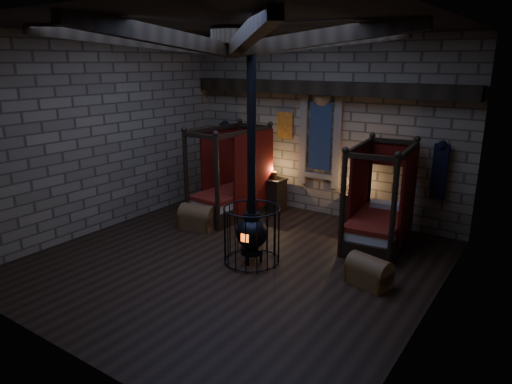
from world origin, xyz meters
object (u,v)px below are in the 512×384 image
Objects in this scene: trunk_left at (198,218)px; bed_left at (232,194)px; bed_right at (379,220)px; trunk_right at (369,272)px; stove at (252,230)px.

bed_left is at bearing 78.19° from trunk_left.
bed_right is 1.92m from trunk_right.
trunk_left is (-3.66, -1.42, -0.26)m from bed_right.
bed_right reaches higher than trunk_left.
trunk_right is at bearing -80.20° from bed_right.
bed_right is at bearing 11.19° from trunk_left.
trunk_left is (-0.04, -1.23, -0.27)m from bed_left.
trunk_right is at bearing 1.35° from stove.
stove is (-1.64, -2.20, 0.13)m from bed_right.
trunk_left is at bearing -87.94° from bed_left.
bed_left is 2.83m from stove.
stove is (-2.15, -0.37, 0.41)m from trunk_right.
stove is (2.02, -0.79, 0.39)m from trunk_left.
bed_right is at bearing 120.06° from trunk_right.
bed_left is at bearing 126.05° from stove.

